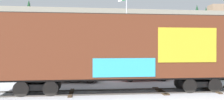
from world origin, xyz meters
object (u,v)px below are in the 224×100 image
object	(u,v)px
freight_car	(121,48)
flagpole	(125,21)
parked_car_black	(74,72)
parked_car_red	(144,71)
parked_car_green	(204,70)

from	to	relation	value
freight_car	flagpole	bearing A→B (deg)	77.89
freight_car	flagpole	size ratio (longest dim) A/B	1.76
freight_car	flagpole	xyz separation A→B (m)	(2.38, 11.12, 3.12)
flagpole	parked_car_black	distance (m)	9.87
parked_car_red	parked_car_black	bearing A→B (deg)	-177.70
flagpole	parked_car_red	bearing A→B (deg)	-84.75
parked_car_black	parked_car_red	world-z (taller)	parked_car_black
freight_car	parked_car_red	bearing A→B (deg)	59.93
parked_car_red	parked_car_green	world-z (taller)	parked_car_red
freight_car	parked_car_black	xyz separation A→B (m)	(-3.18, 4.83, -2.07)
parked_car_red	flagpole	bearing A→B (deg)	95.25
parked_car_black	parked_car_green	world-z (taller)	parked_car_black
parked_car_black	parked_car_red	distance (m)	6.13
flagpole	parked_car_green	size ratio (longest dim) A/B	2.29
freight_car	parked_car_black	bearing A→B (deg)	123.39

